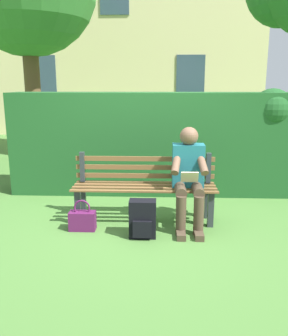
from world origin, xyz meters
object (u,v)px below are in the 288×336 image
object	(u,v)px
handbag	(82,220)
backpack	(142,219)
park_bench	(145,186)
person_seated	(189,175)

from	to	relation	value
handbag	backpack	bearing A→B (deg)	167.12
backpack	handbag	size ratio (longest dim) A/B	1.15
park_bench	handbag	distance (m)	0.87
park_bench	handbag	bearing A→B (deg)	27.93
park_bench	backpack	distance (m)	0.59
park_bench	backpack	xyz separation A→B (m)	(0.00, 0.54, -0.23)
backpack	handbag	distance (m)	0.74
person_seated	handbag	bearing A→B (deg)	9.65
park_bench	person_seated	bearing A→B (deg)	162.48
park_bench	person_seated	distance (m)	0.59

